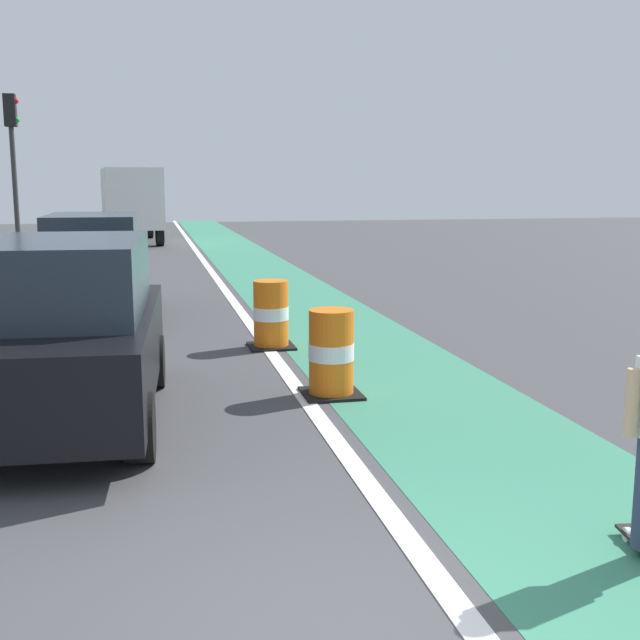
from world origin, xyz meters
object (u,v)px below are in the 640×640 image
(traffic_barrel_mid, at_px, (271,315))
(delivery_truck_down_block, at_px, (130,201))
(parked_suv_second, at_px, (94,266))
(traffic_barrel_front, at_px, (331,354))
(traffic_light_corner, at_px, (13,152))
(parked_suv_nearest, at_px, (69,331))

(traffic_barrel_mid, distance_m, delivery_truck_down_block, 23.83)
(parked_suv_second, xyz_separation_m, delivery_truck_down_block, (0.34, 20.24, 0.81))
(traffic_barrel_front, xyz_separation_m, traffic_barrel_mid, (-0.29, 3.06, 0.00))
(traffic_barrel_mid, bearing_deg, traffic_light_corner, 115.11)
(parked_suv_nearest, xyz_separation_m, traffic_barrel_front, (3.07, 0.49, -0.50))
(parked_suv_nearest, distance_m, traffic_light_corner, 15.86)
(parked_suv_nearest, height_order, traffic_barrel_mid, parked_suv_nearest)
(parked_suv_nearest, xyz_separation_m, parked_suv_second, (-0.16, 6.96, 0.00))
(parked_suv_nearest, distance_m, parked_suv_second, 6.96)
(traffic_barrel_front, distance_m, traffic_light_corner, 16.31)
(traffic_barrel_mid, relative_size, delivery_truck_down_block, 0.14)
(parked_suv_second, height_order, traffic_barrel_front, parked_suv_second)
(traffic_barrel_front, relative_size, delivery_truck_down_block, 0.14)
(parked_suv_second, bearing_deg, traffic_barrel_front, -63.48)
(traffic_light_corner, bearing_deg, parked_suv_second, -72.78)
(traffic_barrel_mid, xyz_separation_m, delivery_truck_down_block, (-2.61, 23.65, 1.31))
(parked_suv_nearest, bearing_deg, parked_suv_second, 91.30)
(traffic_barrel_front, xyz_separation_m, traffic_light_corner, (-5.85, 14.93, 2.97))
(traffic_barrel_front, bearing_deg, delivery_truck_down_block, 96.18)
(delivery_truck_down_block, bearing_deg, parked_suv_second, -90.95)
(parked_suv_second, bearing_deg, traffic_barrel_mid, -49.23)
(traffic_light_corner, bearing_deg, traffic_barrel_mid, -64.89)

